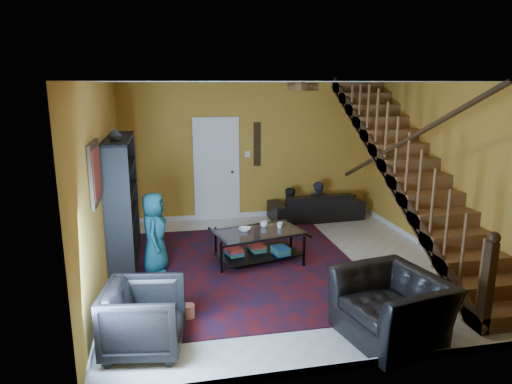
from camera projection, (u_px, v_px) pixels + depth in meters
floor at (283, 265)px, 7.16m from camera, size 5.50×5.50×0.00m
room at (192, 240)px, 8.15m from camera, size 5.50×5.50×5.50m
staircase at (413, 172)px, 7.25m from camera, size 0.95×5.02×3.18m
bookshelf at (123, 204)px, 7.03m from camera, size 0.35×1.80×2.00m
door at (217, 171)px, 9.37m from camera, size 0.82×0.05×2.05m
framed_picture at (95, 173)px, 5.38m from camera, size 0.04×0.74×0.74m
wall_hanging at (257, 144)px, 9.42m from camera, size 0.14×0.03×0.90m
ceiling_fixture at (303, 87)px, 5.76m from camera, size 0.40×0.40×0.10m
rug at (246, 267)px, 7.05m from camera, size 3.45×3.93×0.02m
sofa at (316, 206)px, 9.54m from camera, size 1.96×0.86×0.56m
armchair_left at (144, 318)px, 4.81m from camera, size 0.93×0.91×0.74m
armchair_right at (392, 307)px, 5.05m from camera, size 1.19×1.30×0.73m
person_adult_a at (317, 210)px, 9.62m from camera, size 0.46×0.31×1.24m
person_adult_b at (288, 214)px, 9.51m from camera, size 0.56×0.44×1.14m
person_child at (155, 233)px, 6.79m from camera, size 0.46×0.64×1.23m
coffee_table at (258, 244)px, 7.23m from camera, size 1.49×1.08×0.51m
cup_a at (264, 224)px, 7.38m from camera, size 0.13×0.13×0.09m
cup_b at (280, 225)px, 7.33m from camera, size 0.10×0.10×0.09m
bowl at (245, 229)px, 7.20m from camera, size 0.26×0.26×0.05m
vase at (115, 134)px, 6.29m from camera, size 0.18×0.18×0.19m
popcorn_bucket at (189, 311)px, 5.51m from camera, size 0.15×0.15×0.16m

